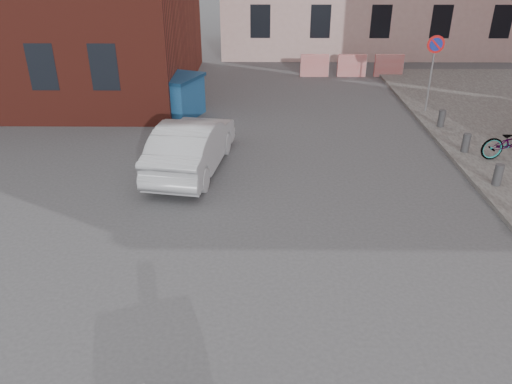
{
  "coord_description": "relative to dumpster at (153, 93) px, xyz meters",
  "views": [
    {
      "loc": [
        0.03,
        -7.99,
        5.68
      ],
      "look_at": [
        -0.06,
        1.0,
        1.1
      ],
      "focal_mm": 35.0,
      "sensor_mm": 36.0,
      "label": 1
    }
  ],
  "objects": [
    {
      "name": "bollards",
      "position": [
        9.85,
        -6.11,
        -0.34
      ],
      "size": [
        0.22,
        9.02,
        0.55
      ],
      "color": "#3A3A3D",
      "rests_on": "sidewalk"
    },
    {
      "name": "dumpster",
      "position": [
        0.0,
        0.0,
        0.0
      ],
      "size": [
        3.88,
        2.95,
        1.45
      ],
      "rotation": [
        0.0,
        0.0,
        -0.38
      ],
      "color": "navy",
      "rests_on": "ground"
    },
    {
      "name": "ground",
      "position": [
        3.85,
        -9.51,
        -0.73
      ],
      "size": [
        120.0,
        120.0,
        0.0
      ],
      "primitive_type": "plane",
      "color": "#38383A",
      "rests_on": "ground"
    },
    {
      "name": "no_parking_sign",
      "position": [
        9.85,
        -0.02,
        1.28
      ],
      "size": [
        0.6,
        0.09,
        2.65
      ],
      "color": "gray",
      "rests_on": "sidewalk"
    },
    {
      "name": "silver_car",
      "position": [
        2.03,
        -4.95,
        -0.03
      ],
      "size": [
        2.14,
        4.45,
        1.41
      ],
      "primitive_type": "imported",
      "rotation": [
        0.0,
        0.0,
        2.98
      ],
      "color": "#A2A3A9",
      "rests_on": "ground"
    },
    {
      "name": "barriers",
      "position": [
        8.05,
        5.49,
        -0.23
      ],
      "size": [
        4.7,
        0.18,
        1.0
      ],
      "color": "red",
      "rests_on": "ground"
    }
  ]
}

